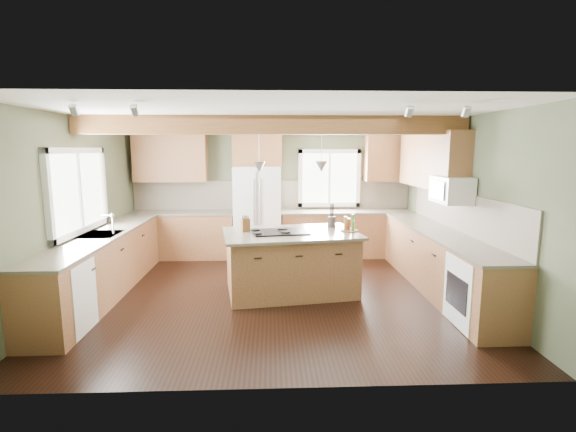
{
  "coord_description": "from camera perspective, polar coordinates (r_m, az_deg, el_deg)",
  "views": [
    {
      "loc": [
        -0.03,
        -5.96,
        2.13
      ],
      "look_at": [
        0.22,
        0.3,
        1.13
      ],
      "focal_mm": 26.0,
      "sensor_mm": 36.0,
      "label": 1
    }
  ],
  "objects": [
    {
      "name": "floor",
      "position": [
        6.33,
        -1.94,
        -10.56
      ],
      "size": [
        5.6,
        5.6,
        0.0
      ],
      "primitive_type": "plane",
      "color": "black",
      "rests_on": "ground"
    },
    {
      "name": "ceiling",
      "position": [
        5.98,
        -2.07,
        13.6
      ],
      "size": [
        5.6,
        5.6,
        0.0
      ],
      "primitive_type": "plane",
      "rotation": [
        3.14,
        0.0,
        0.0
      ],
      "color": "silver",
      "rests_on": "wall_back"
    },
    {
      "name": "wall_back",
      "position": [
        8.5,
        -2.1,
        3.5
      ],
      "size": [
        5.6,
        0.0,
        5.6
      ],
      "primitive_type": "plane",
      "rotation": [
        1.57,
        0.0,
        0.0
      ],
      "color": "#444E37",
      "rests_on": "ground"
    },
    {
      "name": "wall_left",
      "position": [
        6.63,
        -27.0,
        0.91
      ],
      "size": [
        0.0,
        5.0,
        5.0
      ],
      "primitive_type": "plane",
      "rotation": [
        1.57,
        0.0,
        1.57
      ],
      "color": "#444E37",
      "rests_on": "ground"
    },
    {
      "name": "wall_right",
      "position": [
        6.65,
        22.89,
        1.21
      ],
      "size": [
        0.0,
        5.0,
        5.0
      ],
      "primitive_type": "plane",
      "rotation": [
        1.57,
        0.0,
        -1.57
      ],
      "color": "#444E37",
      "rests_on": "ground"
    },
    {
      "name": "ceiling_beam",
      "position": [
        6.05,
        -2.07,
        12.31
      ],
      "size": [
        5.55,
        0.26,
        0.26
      ],
      "primitive_type": "cube",
      "color": "brown",
      "rests_on": "ceiling"
    },
    {
      "name": "soffit_trim",
      "position": [
        8.37,
        -2.15,
        11.91
      ],
      "size": [
        5.55,
        0.2,
        0.1
      ],
      "primitive_type": "cube",
      "color": "brown",
      "rests_on": "ceiling"
    },
    {
      "name": "backsplash_back",
      "position": [
        8.5,
        -2.1,
        2.89
      ],
      "size": [
        5.58,
        0.03,
        0.58
      ],
      "primitive_type": "cube",
      "color": "brown",
      "rests_on": "wall_back"
    },
    {
      "name": "backsplash_right",
      "position": [
        6.7,
        22.54,
        0.51
      ],
      "size": [
        0.03,
        3.7,
        0.58
      ],
      "primitive_type": "cube",
      "color": "brown",
      "rests_on": "wall_right"
    },
    {
      "name": "base_cab_back_left",
      "position": [
        8.52,
        -14.2,
        -2.62
      ],
      "size": [
        2.02,
        0.6,
        0.88
      ],
      "primitive_type": "cube",
      "color": "brown",
      "rests_on": "floor"
    },
    {
      "name": "counter_back_left",
      "position": [
        8.44,
        -14.32,
        0.44
      ],
      "size": [
        2.06,
        0.64,
        0.04
      ],
      "primitive_type": "cube",
      "color": "#494336",
      "rests_on": "base_cab_back_left"
    },
    {
      "name": "base_cab_back_right",
      "position": [
        8.48,
        8.07,
        -2.49
      ],
      "size": [
        2.62,
        0.6,
        0.88
      ],
      "primitive_type": "cube",
      "color": "brown",
      "rests_on": "floor"
    },
    {
      "name": "counter_back_right",
      "position": [
        8.4,
        8.14,
        0.59
      ],
      "size": [
        2.66,
        0.64,
        0.04
      ],
      "primitive_type": "cube",
      "color": "#494336",
      "rests_on": "base_cab_back_right"
    },
    {
      "name": "base_cab_left",
      "position": [
        6.72,
        -23.95,
        -6.28
      ],
      "size": [
        0.6,
        3.7,
        0.88
      ],
      "primitive_type": "cube",
      "color": "brown",
      "rests_on": "floor"
    },
    {
      "name": "counter_left",
      "position": [
        6.62,
        -24.2,
        -2.43
      ],
      "size": [
        0.64,
        3.74,
        0.04
      ],
      "primitive_type": "cube",
      "color": "#494336",
      "rests_on": "base_cab_left"
    },
    {
      "name": "base_cab_right",
      "position": [
        6.74,
        19.93,
        -5.98
      ],
      "size": [
        0.6,
        3.7,
        0.88
      ],
      "primitive_type": "cube",
      "color": "brown",
      "rests_on": "floor"
    },
    {
      "name": "counter_right",
      "position": [
        6.64,
        20.15,
        -2.14
      ],
      "size": [
        0.64,
        3.74,
        0.04
      ],
      "primitive_type": "cube",
      "color": "#494336",
      "rests_on": "base_cab_right"
    },
    {
      "name": "upper_cab_back_left",
      "position": [
        8.52,
        -15.76,
        7.56
      ],
      "size": [
        1.4,
        0.35,
        0.9
      ],
      "primitive_type": "cube",
      "color": "brown",
      "rests_on": "wall_back"
    },
    {
      "name": "upper_cab_over_fridge",
      "position": [
        8.29,
        -4.23,
        9.22
      ],
      "size": [
        0.96,
        0.35,
        0.7
      ],
      "primitive_type": "cube",
      "color": "brown",
      "rests_on": "wall_back"
    },
    {
      "name": "upper_cab_right",
      "position": [
        7.36,
        18.98,
        7.21
      ],
      "size": [
        0.35,
        2.2,
        0.9
      ],
      "primitive_type": "cube",
      "color": "brown",
      "rests_on": "wall_right"
    },
    {
      "name": "upper_cab_back_corner",
      "position": [
        8.61,
        13.51,
        7.66
      ],
      "size": [
        0.9,
        0.35,
        0.9
      ],
      "primitive_type": "cube",
      "color": "brown",
      "rests_on": "wall_back"
    },
    {
      "name": "window_left",
      "position": [
        6.64,
        -26.82,
        3.11
      ],
      "size": [
        0.04,
        1.6,
        1.05
      ],
      "primitive_type": "cube",
      "color": "white",
      "rests_on": "wall_left"
    },
    {
      "name": "window_back",
      "position": [
        8.55,
        5.65,
        5.17
      ],
      "size": [
        1.1,
        0.04,
        1.0
      ],
      "primitive_type": "cube",
      "color": "white",
      "rests_on": "wall_back"
    },
    {
      "name": "sink",
      "position": [
        6.62,
        -24.21,
        -2.39
      ],
      "size": [
        0.5,
        0.65,
        0.03
      ],
      "primitive_type": "cube",
      "color": "#262628",
      "rests_on": "counter_left"
    },
    {
      "name": "faucet",
      "position": [
        6.52,
        -22.82,
        -1.15
      ],
      "size": [
        0.02,
        0.02,
        0.28
      ],
      "primitive_type": "cylinder",
      "color": "#B2B2B7",
      "rests_on": "sink"
    },
    {
      "name": "dishwasher",
      "position": [
        5.58,
        -28.77,
        -9.8
      ],
      "size": [
        0.6,
        0.6,
        0.84
      ],
      "primitive_type": "cube",
      "color": "white",
      "rests_on": "floor"
    },
    {
      "name": "oven",
      "position": [
        5.61,
        24.88,
        -9.42
      ],
      "size": [
        0.6,
        0.72,
        0.84
      ],
      "primitive_type": "cube",
      "color": "white",
      "rests_on": "floor"
    },
    {
      "name": "microwave",
      "position": [
        6.49,
        21.45,
        3.34
      ],
      "size": [
        0.4,
        0.7,
        0.38
      ],
      "primitive_type": "cube",
      "color": "white",
      "rests_on": "wall_right"
    },
    {
      "name": "pendant_left",
      "position": [
        5.98,
        -3.96,
        6.68
      ],
      "size": [
        0.18,
        0.18,
        0.16
      ],
      "primitive_type": "cone",
      "rotation": [
        3.14,
        0.0,
        0.0
      ],
      "color": "#B2B2B7",
      "rests_on": "ceiling"
    },
    {
      "name": "pendant_right",
      "position": [
        6.16,
        4.6,
        6.74
      ],
      "size": [
        0.18,
        0.18,
        0.16
      ],
      "primitive_type": "cone",
      "rotation": [
        3.14,
        0.0,
        0.0
      ],
      "color": "#B2B2B7",
      "rests_on": "ceiling"
    },
    {
      "name": "refrigerator",
      "position": [
        8.18,
        -4.18,
        0.44
      ],
      "size": [
        0.9,
        0.74,
        1.8
      ],
      "primitive_type": "cube",
      "color": "white",
      "rests_on": "floor"
    },
    {
      "name": "island",
      "position": [
        6.28,
        0.37,
        -6.52
      ],
      "size": [
        1.99,
        1.39,
        0.88
      ],
      "primitive_type": "cube",
      "rotation": [
        0.0,
        0.0,
        0.15
      ],
      "color": "brown",
      "rests_on": "floor"
    },
    {
      "name": "island_top",
      "position": [
        6.17,
        0.37,
        -2.4
      ],
      "size": [
        2.12,
        1.53,
        0.04
      ],
      "primitive_type": "cube",
      "rotation": [
        0.0,
        0.0,
        0.15
      ],
      "color": "#494336",
      "rests_on": "island"
    },
    {
      "name": "cooktop",
      "position": [
        6.14,
        -1.03,
        -2.18
      ],
      "size": [
        0.87,
        0.65,
        0.02
      ],
      "primitive_type": "cube",
      "rotation": [
        0.0,
        0.0,
        0.15
      ],
      "color": "black",
      "rests_on": "island_top"
    },
    {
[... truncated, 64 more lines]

